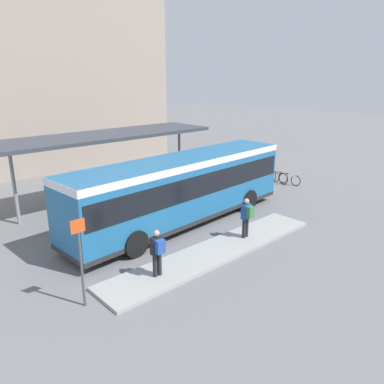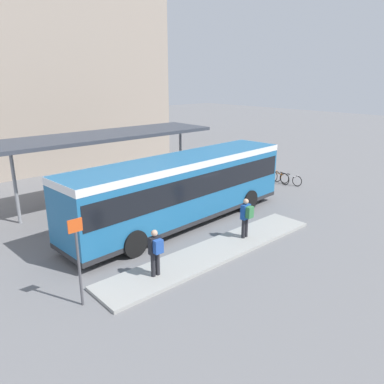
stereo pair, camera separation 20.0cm
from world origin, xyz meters
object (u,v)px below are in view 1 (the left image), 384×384
(pedestrian_companion, at_px, (247,215))
(bicycle_orange, at_px, (277,177))
(bicycle_black, at_px, (269,175))
(platform_sign, at_px, (81,259))
(bicycle_white, at_px, (289,179))
(pedestrian_waiting, at_px, (158,250))
(city_bus, at_px, (183,186))
(bicycle_blue, at_px, (260,173))

(pedestrian_companion, height_order, bicycle_orange, pedestrian_companion)
(bicycle_black, bearing_deg, platform_sign, -80.41)
(bicycle_black, relative_size, platform_sign, 0.57)
(platform_sign, bearing_deg, bicycle_orange, 14.77)
(bicycle_black, bearing_deg, bicycle_white, -3.31)
(platform_sign, bearing_deg, bicycle_black, 17.18)
(pedestrian_waiting, height_order, pedestrian_companion, pedestrian_companion)
(city_bus, distance_m, bicycle_black, 9.65)
(bicycle_white, xyz_separation_m, bicycle_orange, (-0.21, 0.75, 0.03))
(city_bus, xyz_separation_m, bicycle_black, (9.34, 1.91, -1.50))
(pedestrian_companion, height_order, bicycle_black, pedestrian_companion)
(pedestrian_companion, height_order, platform_sign, platform_sign)
(pedestrian_companion, relative_size, bicycle_black, 1.08)
(city_bus, height_order, bicycle_blue, city_bus)
(city_bus, relative_size, platform_sign, 4.29)
(bicycle_white, height_order, bicycle_black, bicycle_white)
(pedestrian_waiting, bearing_deg, pedestrian_companion, -86.74)
(city_bus, distance_m, pedestrian_waiting, 5.24)
(pedestrian_waiting, distance_m, bicycle_orange, 13.99)
(city_bus, xyz_separation_m, pedestrian_companion, (0.72, -3.24, -0.74))
(bicycle_blue, bearing_deg, bicycle_white, 9.16)
(bicycle_blue, relative_size, platform_sign, 0.62)
(bicycle_orange, relative_size, bicycle_black, 1.10)
(bicycle_white, height_order, bicycle_orange, bicycle_orange)
(city_bus, relative_size, pedestrian_waiting, 7.13)
(city_bus, height_order, pedestrian_waiting, city_bus)
(bicycle_black, bearing_deg, city_bus, -86.04)
(pedestrian_companion, bearing_deg, bicycle_orange, -65.63)
(bicycle_blue, bearing_deg, bicycle_orange, 2.36)
(pedestrian_waiting, bearing_deg, platform_sign, 86.57)
(pedestrian_waiting, xyz_separation_m, bicycle_white, (13.46, 3.70, -0.73))
(bicycle_orange, height_order, bicycle_black, bicycle_orange)
(city_bus, xyz_separation_m, bicycle_orange, (9.24, 1.16, -1.47))
(pedestrian_waiting, distance_m, bicycle_blue, 14.64)
(platform_sign, bearing_deg, bicycle_white, 12.04)
(bicycle_blue, bearing_deg, pedestrian_waiting, -59.40)
(pedestrian_waiting, relative_size, bicycle_black, 1.05)
(city_bus, relative_size, bicycle_black, 7.51)
(platform_sign, bearing_deg, pedestrian_waiting, -6.01)
(city_bus, bearing_deg, pedestrian_waiting, -144.09)
(bicycle_white, bearing_deg, bicycle_orange, -166.49)
(pedestrian_companion, distance_m, bicycle_orange, 9.61)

